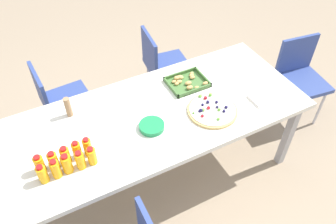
{
  "coord_description": "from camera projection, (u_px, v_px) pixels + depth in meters",
  "views": [
    {
      "loc": [
        -0.71,
        -1.56,
        2.46
      ],
      "look_at": [
        0.08,
        -0.04,
        0.77
      ],
      "focal_mm": 36.06,
      "sensor_mm": 36.0,
      "label": 1
    }
  ],
  "objects": [
    {
      "name": "juice_bottle_4",
      "position": [
        92.0,
        156.0,
        2.08
      ],
      "size": [
        0.06,
        0.06,
        0.14
      ],
      "color": "#FAAC14",
      "rests_on": "party_table"
    },
    {
      "name": "juice_bottle_2",
      "position": [
        67.0,
        164.0,
        2.03
      ],
      "size": [
        0.06,
        0.06,
        0.15
      ],
      "color": "#FAAD14",
      "rests_on": "party_table"
    },
    {
      "name": "fruit_pizza",
      "position": [
        212.0,
        110.0,
        2.44
      ],
      "size": [
        0.36,
        0.36,
        0.05
      ],
      "color": "tan",
      "rests_on": "party_table"
    },
    {
      "name": "chair_end",
      "position": [
        300.0,
        74.0,
        3.15
      ],
      "size": [
        0.45,
        0.45,
        0.83
      ],
      "rotation": [
        0.0,
        0.0,
        3.01
      ],
      "color": "#33478C",
      "rests_on": "ground_plane"
    },
    {
      "name": "juice_bottle_1",
      "position": [
        56.0,
        169.0,
        2.0
      ],
      "size": [
        0.06,
        0.06,
        0.14
      ],
      "color": "#FAAC14",
      "rests_on": "party_table"
    },
    {
      "name": "juice_bottle_3",
      "position": [
        80.0,
        160.0,
        2.05
      ],
      "size": [
        0.06,
        0.06,
        0.14
      ],
      "color": "#FAAD14",
      "rests_on": "party_table"
    },
    {
      "name": "chair_far_left",
      "position": [
        59.0,
        99.0,
        2.9
      ],
      "size": [
        0.42,
        0.42,
        0.83
      ],
      "rotation": [
        0.0,
        0.0,
        -1.51
      ],
      "color": "#33478C",
      "rests_on": "ground_plane"
    },
    {
      "name": "cardboard_tube",
      "position": [
        68.0,
        107.0,
        2.37
      ],
      "size": [
        0.04,
        0.04,
        0.16
      ],
      "primitive_type": "cylinder",
      "color": "#9E7A56",
      "rests_on": "party_table"
    },
    {
      "name": "napkin_stack",
      "position": [
        261.0,
        99.0,
        2.53
      ],
      "size": [
        0.15,
        0.15,
        0.02
      ],
      "primitive_type": "cube",
      "color": "white",
      "rests_on": "party_table"
    },
    {
      "name": "chair_far_right",
      "position": [
        161.0,
        63.0,
        3.27
      ],
      "size": [
        0.44,
        0.44,
        0.83
      ],
      "rotation": [
        0.0,
        0.0,
        -1.68
      ],
      "color": "#33478C",
      "rests_on": "ground_plane"
    },
    {
      "name": "plate_stack",
      "position": [
        152.0,
        126.0,
        2.32
      ],
      "size": [
        0.18,
        0.18,
        0.03
      ],
      "color": "#1E8C4C",
      "rests_on": "party_table"
    },
    {
      "name": "party_table",
      "position": [
        155.0,
        120.0,
        2.47
      ],
      "size": [
        2.24,
        0.92,
        0.75
      ],
      "color": "silver",
      "rests_on": "ground_plane"
    },
    {
      "name": "snack_tray",
      "position": [
        187.0,
        82.0,
        2.66
      ],
      "size": [
        0.3,
        0.25,
        0.04
      ],
      "color": "#477238",
      "rests_on": "party_table"
    },
    {
      "name": "juice_bottle_9",
      "position": [
        88.0,
        147.0,
        2.12
      ],
      "size": [
        0.05,
        0.05,
        0.14
      ],
      "color": "#F9AC14",
      "rests_on": "party_table"
    },
    {
      "name": "ground_plane",
      "position": [
        157.0,
        174.0,
        2.95
      ],
      "size": [
        12.0,
        12.0,
        0.0
      ],
      "primitive_type": "plane",
      "color": "gray"
    },
    {
      "name": "juice_bottle_6",
      "position": [
        53.0,
        160.0,
        2.06
      ],
      "size": [
        0.06,
        0.06,
        0.13
      ],
      "color": "#FAAC14",
      "rests_on": "party_table"
    },
    {
      "name": "juice_bottle_5",
      "position": [
        40.0,
        164.0,
        2.03
      ],
      "size": [
        0.06,
        0.06,
        0.14
      ],
      "color": "#F9AE14",
      "rests_on": "party_table"
    },
    {
      "name": "juice_bottle_0",
      "position": [
        42.0,
        174.0,
        1.98
      ],
      "size": [
        0.06,
        0.06,
        0.14
      ],
      "color": "#F9AD14",
      "rests_on": "party_table"
    },
    {
      "name": "juice_bottle_7",
      "position": [
        65.0,
        156.0,
        2.08
      ],
      "size": [
        0.06,
        0.06,
        0.14
      ],
      "color": "#F9AB14",
      "rests_on": "party_table"
    },
    {
      "name": "juice_bottle_8",
      "position": [
        77.0,
        150.0,
        2.11
      ],
      "size": [
        0.05,
        0.05,
        0.14
      ],
      "color": "#F9AD14",
      "rests_on": "party_table"
    }
  ]
}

